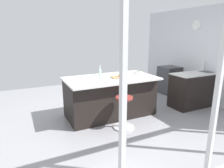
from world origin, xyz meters
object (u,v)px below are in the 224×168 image
object	(u,v)px
cutting_board	(119,77)
apple_red	(124,75)
kitchen_island	(110,96)
stool_by_window	(124,113)
apple_yellow	(120,75)
fruit_bowl	(138,73)
water_bottle	(100,74)
oven_range	(169,80)

from	to	relation	value
cutting_board	apple_red	world-z (taller)	apple_red
kitchen_island	stool_by_window	size ratio (longest dim) A/B	3.09
apple_red	apple_yellow	xyz separation A→B (m)	(0.10, -0.05, -0.01)
kitchen_island	fruit_bowl	world-z (taller)	fruit_bowl
water_bottle	apple_yellow	bearing A→B (deg)	179.54
stool_by_window	apple_red	size ratio (longest dim) A/B	8.23
cutting_board	apple_red	distance (m)	0.15
kitchen_island	apple_yellow	size ratio (longest dim) A/B	29.67
stool_by_window	kitchen_island	bearing A→B (deg)	-93.54
fruit_bowl	stool_by_window	bearing A→B (deg)	43.47
cutting_board	apple_yellow	size ratio (longest dim) A/B	5.04
cutting_board	water_bottle	bearing A→B (deg)	-2.92
stool_by_window	water_bottle	xyz separation A→B (m)	(0.25, -0.68, 0.74)
apple_yellow	stool_by_window	bearing A→B (deg)	69.45
oven_range	water_bottle	bearing A→B (deg)	17.55
stool_by_window	apple_yellow	size ratio (longest dim) A/B	9.60
cutting_board	fruit_bowl	xyz separation A→B (m)	(-0.62, -0.14, 0.03)
fruit_bowl	apple_red	bearing A→B (deg)	19.03
kitchen_island	apple_red	size ratio (longest dim) A/B	25.44
oven_range	apple_yellow	xyz separation A→B (m)	(2.37, 0.91, 0.55)
apple_red	fruit_bowl	bearing A→B (deg)	-160.97
cutting_board	water_bottle	world-z (taller)	water_bottle
cutting_board	fruit_bowl	distance (m)	0.64
oven_range	kitchen_island	xyz separation A→B (m)	(2.58, 0.83, 0.03)
apple_red	apple_yellow	size ratio (longest dim) A/B	1.17
oven_range	water_bottle	size ratio (longest dim) A/B	2.85
apple_yellow	kitchen_island	bearing A→B (deg)	-22.69
water_bottle	fruit_bowl	bearing A→B (deg)	-173.90
kitchen_island	stool_by_window	xyz separation A→B (m)	(0.05, 0.76, -0.15)
water_bottle	stool_by_window	bearing A→B (deg)	109.97
oven_range	cutting_board	xyz separation A→B (m)	(2.41, 0.93, 0.50)
water_bottle	apple_red	bearing A→B (deg)	174.94
apple_red	cutting_board	bearing A→B (deg)	-12.40
cutting_board	apple_yellow	world-z (taller)	apple_yellow
kitchen_island	water_bottle	size ratio (longest dim) A/B	6.78
apple_red	fruit_bowl	world-z (taller)	apple_red
oven_range	cutting_board	size ratio (longest dim) A/B	2.47
kitchen_island	apple_yellow	distance (m)	0.57
stool_by_window	apple_yellow	distance (m)	0.98
oven_range	fruit_bowl	bearing A→B (deg)	23.91
oven_range	cutting_board	distance (m)	2.63
cutting_board	apple_red	xyz separation A→B (m)	(-0.13, 0.03, 0.05)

